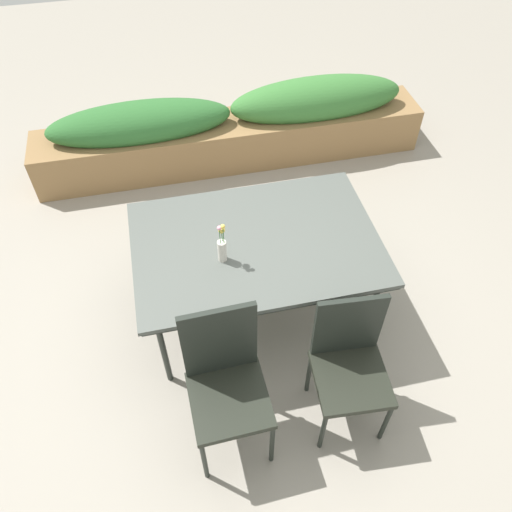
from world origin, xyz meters
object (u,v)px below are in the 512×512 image
at_px(dining_table, 256,246).
at_px(chair_near_left, 225,377).
at_px(flower_vase, 222,247).
at_px(planter_box, 233,128).
at_px(chair_near_right, 349,359).

height_order(dining_table, chair_near_left, chair_near_left).
height_order(flower_vase, planter_box, flower_vase).
distance_m(chair_near_left, planter_box, 2.67).
bearing_deg(planter_box, chair_near_left, -101.58).
bearing_deg(chair_near_left, dining_table, -114.80).
bearing_deg(flower_vase, dining_table, 24.02).
xyz_separation_m(dining_table, chair_near_left, (-0.35, -0.82, -0.09)).
height_order(dining_table, planter_box, planter_box).
height_order(chair_near_right, flower_vase, flower_vase).
bearing_deg(flower_vase, planter_box, 77.68).
distance_m(dining_table, planter_box, 1.82).
relative_size(flower_vase, planter_box, 0.08).
xyz_separation_m(chair_near_left, flower_vase, (0.12, 0.72, 0.25)).
height_order(dining_table, chair_near_right, chair_near_right).
distance_m(chair_near_left, flower_vase, 0.77).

